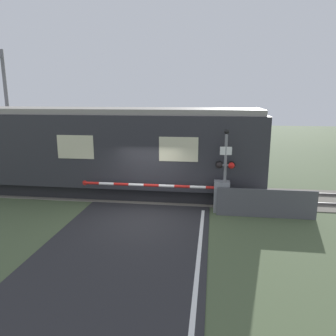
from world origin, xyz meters
The scene contains 7 objects.
ground_plane centered at (0.00, 0.00, 0.00)m, with size 80.00×80.00×0.00m, color #475638.
track_bed centered at (0.00, 3.05, 0.02)m, with size 36.00×3.20×0.13m.
train centered at (-3.17, 3.05, 2.02)m, with size 15.87×3.12×3.95m.
crossing_barrier centered at (2.48, 1.03, 0.69)m, with size 6.01×0.44×1.25m.
signal_post centered at (3.06, 0.89, 1.87)m, with size 0.75×0.26×3.29m.
catenary_pole centered at (-8.65, 5.31, 3.59)m, with size 0.20×1.90×6.89m.
roadside_fence centered at (4.61, 0.62, 0.55)m, with size 3.67×0.06×1.10m.
Camera 1 is at (2.56, -11.46, 4.53)m, focal length 35.00 mm.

